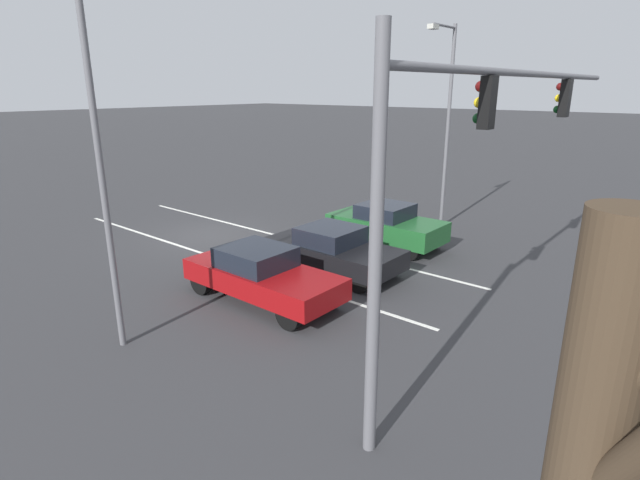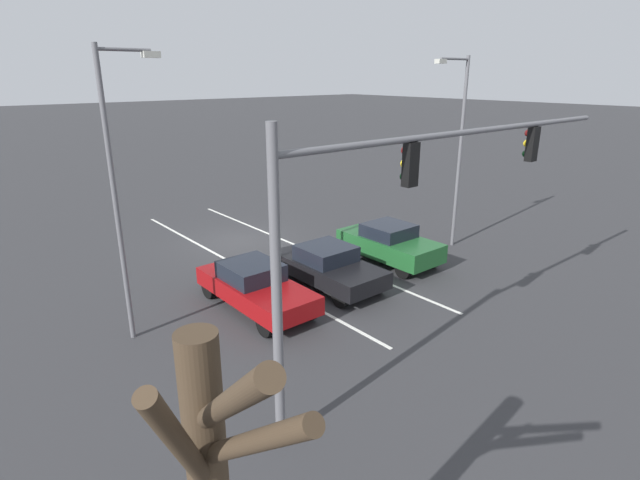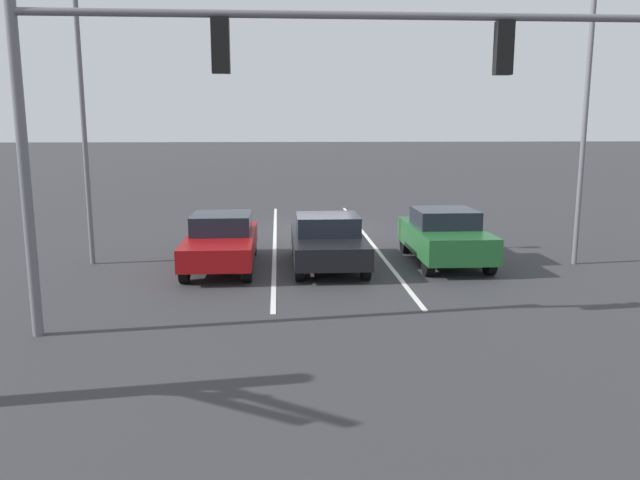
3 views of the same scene
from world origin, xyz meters
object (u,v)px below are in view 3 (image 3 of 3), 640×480
car_maroon_rightlane_front (222,240)px  street_lamp_left_shoulder (578,101)px  car_black_midlane_front (328,241)px  traffic_signal_gantry (230,81)px  street_lamp_right_shoulder (88,103)px  car_darkgreen_leftlane_front (445,236)px

car_maroon_rightlane_front → street_lamp_left_shoulder: bearing=178.3°
car_black_midlane_front → car_maroon_rightlane_front: bearing=-2.0°
traffic_signal_gantry → street_lamp_left_shoulder: (-9.01, -5.24, -0.15)m
street_lamp_right_shoulder → street_lamp_left_shoulder: 13.35m
car_darkgreen_leftlane_front → street_lamp_left_shoulder: (-3.46, 0.37, 3.74)m
car_maroon_rightlane_front → street_lamp_left_shoulder: (-9.76, 0.29, 3.78)m
car_darkgreen_leftlane_front → street_lamp_left_shoulder: bearing=173.9°
traffic_signal_gantry → street_lamp_right_shoulder: 7.53m
street_lamp_left_shoulder → car_maroon_rightlane_front: bearing=-1.7°
traffic_signal_gantry → street_lamp_left_shoulder: street_lamp_left_shoulder is taller
car_darkgreen_leftlane_front → street_lamp_right_shoulder: bearing=-3.3°
car_black_midlane_front → car_maroon_rightlane_front: 2.95m
car_darkgreen_leftlane_front → traffic_signal_gantry: (5.55, 5.61, 3.89)m
car_black_midlane_front → traffic_signal_gantry: 7.06m
car_black_midlane_front → street_lamp_right_shoulder: 7.55m
car_maroon_rightlane_front → car_darkgreen_leftlane_front: bearing=-179.2°
street_lamp_left_shoulder → traffic_signal_gantry: bearing=30.2°
car_black_midlane_front → traffic_signal_gantry: traffic_signal_gantry is taller
car_black_midlane_front → car_maroon_rightlane_front: size_ratio=0.95×
traffic_signal_gantry → car_black_midlane_front: bearing=-112.0°
street_lamp_left_shoulder → car_black_midlane_front: bearing=-1.6°
car_black_midlane_front → car_darkgreen_leftlane_front: 3.36m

